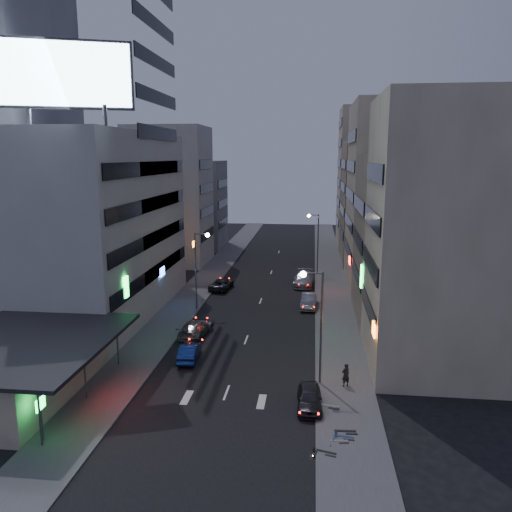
% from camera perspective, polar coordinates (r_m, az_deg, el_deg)
% --- Properties ---
extents(ground, '(180.00, 180.00, 0.00)m').
position_cam_1_polar(ground, '(31.66, -4.71, -18.53)').
color(ground, black).
rests_on(ground, ground).
extents(sidewalk_left, '(4.00, 120.00, 0.12)m').
position_cam_1_polar(sidewalk_left, '(60.56, -6.63, -3.75)').
color(sidewalk_left, '#4C4C4F').
rests_on(sidewalk_left, ground).
extents(sidewalk_right, '(4.00, 120.00, 0.12)m').
position_cam_1_polar(sidewalk_right, '(59.07, 8.71, -4.20)').
color(sidewalk_right, '#4C4C4F').
rests_on(sidewalk_right, ground).
extents(food_court, '(11.00, 13.00, 3.88)m').
position_cam_1_polar(food_court, '(37.47, -25.90, -11.41)').
color(food_court, beige).
rests_on(food_court, ground).
extents(white_building, '(14.00, 24.00, 18.00)m').
position_cam_1_polar(white_building, '(52.49, -19.00, 3.33)').
color(white_building, '#BABAB5').
rests_on(white_building, ground).
extents(grey_tower, '(10.00, 14.00, 34.00)m').
position_cam_1_polar(grey_tower, '(59.07, -26.31, 11.41)').
color(grey_tower, gray).
rests_on(grey_tower, ground).
extents(shophouse_near, '(10.00, 11.00, 20.00)m').
position_cam_1_polar(shophouse_near, '(38.99, 20.49, 2.14)').
color(shophouse_near, beige).
rests_on(shophouse_near, ground).
extents(shophouse_mid, '(11.00, 12.00, 16.00)m').
position_cam_1_polar(shophouse_mid, '(50.49, 17.83, 1.96)').
color(shophouse_mid, gray).
rests_on(shophouse_mid, ground).
extents(shophouse_far, '(10.00, 14.00, 22.00)m').
position_cam_1_polar(shophouse_far, '(62.79, 15.29, 6.60)').
color(shophouse_far, beige).
rests_on(shophouse_far, ground).
extents(far_left_a, '(11.00, 10.00, 20.00)m').
position_cam_1_polar(far_left_a, '(75.14, -9.81, 6.79)').
color(far_left_a, '#BABAB5').
rests_on(far_left_a, ground).
extents(far_left_b, '(12.00, 10.00, 15.00)m').
position_cam_1_polar(far_left_b, '(87.99, -7.69, 5.86)').
color(far_left_b, gray).
rests_on(far_left_b, ground).
extents(far_right_a, '(11.00, 12.00, 18.00)m').
position_cam_1_polar(far_right_a, '(77.83, 13.95, 6.03)').
color(far_right_a, gray).
rests_on(far_right_a, ground).
extents(far_right_b, '(12.00, 12.00, 24.00)m').
position_cam_1_polar(far_right_b, '(91.57, 13.26, 8.69)').
color(far_right_b, beige).
rests_on(far_right_b, ground).
extents(billboard, '(9.52, 3.75, 6.20)m').
position_cam_1_polar(billboard, '(41.71, -21.12, 18.77)').
color(billboard, '#595B60').
rests_on(billboard, white_building).
extents(street_lamp_right_near, '(1.60, 0.44, 8.02)m').
position_cam_1_polar(street_lamp_right_near, '(34.50, 6.85, -6.26)').
color(street_lamp_right_near, '#595B60').
rests_on(street_lamp_right_near, sidewalk_right).
extents(street_lamp_left, '(1.60, 0.44, 8.02)m').
position_cam_1_polar(street_lamp_left, '(51.29, -6.50, -0.42)').
color(street_lamp_left, '#595B60').
rests_on(street_lamp_left, sidewalk_left).
extents(street_lamp_right_far, '(1.60, 0.44, 8.02)m').
position_cam_1_polar(street_lamp_right_far, '(67.70, 6.78, 2.43)').
color(street_lamp_right_far, '#595B60').
rests_on(street_lamp_right_far, sidewalk_right).
extents(parked_car_right_near, '(1.69, 3.93, 1.32)m').
position_cam_1_polar(parked_car_right_near, '(33.15, 6.12, -15.80)').
color(parked_car_right_near, '#2B2A2F').
rests_on(parked_car_right_near, ground).
extents(parked_car_right_mid, '(1.81, 4.49, 1.45)m').
position_cam_1_polar(parked_car_right_mid, '(53.20, 6.05, -5.13)').
color(parked_car_right_mid, '#919399').
rests_on(parked_car_right_mid, ground).
extents(parked_car_left, '(2.66, 4.86, 1.29)m').
position_cam_1_polar(parked_car_left, '(60.14, -3.97, -3.23)').
color(parked_car_left, '#29292F').
rests_on(parked_car_left, ground).
extents(parked_car_right_far, '(2.51, 5.72, 1.64)m').
position_cam_1_polar(parked_car_right_far, '(62.08, 5.48, -2.63)').
color(parked_car_right_far, '#999CA0').
rests_on(parked_car_right_far, ground).
extents(road_car_blue, '(1.64, 3.99, 1.28)m').
position_cam_1_polar(road_car_blue, '(40.21, -7.64, -10.83)').
color(road_car_blue, navy).
rests_on(road_car_blue, ground).
extents(road_car_silver, '(2.64, 5.09, 1.41)m').
position_cam_1_polar(road_car_silver, '(45.23, -6.93, -8.17)').
color(road_car_silver, '#92959A').
rests_on(road_car_silver, ground).
extents(person, '(0.72, 0.64, 1.65)m').
position_cam_1_polar(person, '(35.86, 10.21, -13.23)').
color(person, black).
rests_on(person, sidewalk_right).
extents(scooter_black_a, '(1.00, 1.77, 1.03)m').
position_cam_1_polar(scooter_black_a, '(28.78, 9.32, -20.50)').
color(scooter_black_a, black).
rests_on(scooter_black_a, sidewalk_right).
extents(scooter_silver_a, '(0.71, 1.66, 0.98)m').
position_cam_1_polar(scooter_silver_a, '(30.03, 10.49, -19.13)').
color(scooter_silver_a, '#A0A3A8').
rests_on(scooter_silver_a, sidewalk_right).
extents(scooter_blue, '(0.81, 1.78, 1.05)m').
position_cam_1_polar(scooter_blue, '(30.31, 11.25, -18.78)').
color(scooter_blue, navy).
rests_on(scooter_blue, sidewalk_right).
extents(scooter_black_b, '(0.76, 1.92, 1.15)m').
position_cam_1_polar(scooter_black_b, '(30.93, 11.42, -18.02)').
color(scooter_black_b, black).
rests_on(scooter_black_b, sidewalk_right).
extents(scooter_silver_b, '(0.92, 1.94, 1.14)m').
position_cam_1_polar(scooter_silver_b, '(33.30, 9.58, -15.71)').
color(scooter_silver_b, '#A8ADB0').
rests_on(scooter_silver_b, sidewalk_right).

